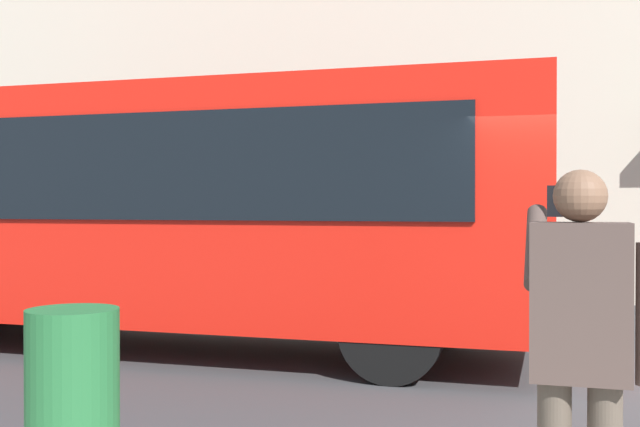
# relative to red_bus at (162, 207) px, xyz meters

# --- Properties ---
(ground_plane) EXTENTS (60.00, 60.00, 0.00)m
(ground_plane) POSITION_rel_red_bus_xyz_m (-5.00, 0.63, -1.68)
(ground_plane) COLOR #38383A
(red_bus) EXTENTS (9.05, 2.54, 3.08)m
(red_bus) POSITION_rel_red_bus_xyz_m (0.00, 0.00, 0.00)
(red_bus) COLOR red
(red_bus) RESTS_ON ground_plane
(pedestrian_photographer) EXTENTS (0.53, 0.52, 1.70)m
(pedestrian_photographer) POSITION_rel_red_bus_xyz_m (-4.61, 4.95, -0.54)
(pedestrian_photographer) COLOR #4C4238
(pedestrian_photographer) RESTS_ON sidewalk_curb
(rubbish_bin) EXTENTS (0.46, 0.46, 1.03)m
(rubbish_bin) POSITION_rel_red_bus_xyz_m (-2.20, 5.00, -1.02)
(rubbish_bin) COLOR #1E592D
(rubbish_bin) RESTS_ON sidewalk_curb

